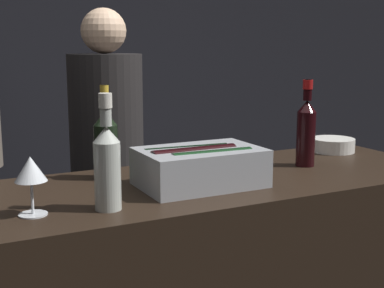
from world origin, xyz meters
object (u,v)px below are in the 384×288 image
Objects in this scene: ice_bin_with_bottles at (199,165)px; white_wine_bottle at (107,162)px; candle_votive at (214,156)px; bowl_white at (333,144)px; wine_glass at (31,171)px; champagne_bottle at (106,142)px; person_in_hoodie at (107,162)px; red_wine_bottle_tall at (306,129)px.

white_wine_bottle reaches higher than ice_bin_with_bottles.
white_wine_bottle reaches higher than candle_votive.
bowl_white is 1.15× the size of wine_glass.
ice_bin_with_bottles is 0.35m from candle_votive.
white_wine_bottle is 0.36m from champagne_bottle.
white_wine_bottle is 1.15m from person_in_hoodie.
person_in_hoodie is (0.34, 1.07, -0.24)m from white_wine_bottle.
white_wine_bottle is at bearing -161.66° from ice_bin_with_bottles.
bowl_white is at bearing 17.85° from ice_bin_with_bottles.
ice_bin_with_bottles is 0.54m from wine_glass.
red_wine_bottle_tall is at bearing 8.49° from wine_glass.
person_in_hoodie is at bearing 62.73° from wine_glass.
white_wine_bottle is (-1.11, -0.36, 0.10)m from bowl_white.
candle_votive is (0.21, 0.28, -0.04)m from ice_bin_with_bottles.
wine_glass is 0.83m from candle_votive.
champagne_bottle is (-0.24, 0.23, 0.06)m from ice_bin_with_bottles.
bowl_white is 0.57× the size of red_wine_bottle_tall.
person_in_hoodie is (-0.77, 0.71, -0.14)m from bowl_white.
wine_glass is at bearing -154.81° from candle_votive.
candle_votive is at bearing 53.22° from ice_bin_with_bottles.
person_in_hoodie is (0.23, 0.73, -0.23)m from champagne_bottle.
red_wine_bottle_tall reaches higher than candle_votive.
candle_votive is 0.04× the size of person_in_hoodie.
bowl_white is 0.11× the size of person_in_hoodie.
ice_bin_with_bottles is 1.20× the size of red_wine_bottle_tall.
champagne_bottle is 0.80m from person_in_hoodie.
wine_glass is 2.53× the size of candle_votive.
person_in_hoodie is at bearing 137.16° from bowl_white.
champagne_bottle reaches higher than wine_glass.
wine_glass is 0.10× the size of person_in_hoodie.
person_in_hoodie reaches higher than wine_glass.
red_wine_bottle_tall is at bearing -70.57° from person_in_hoodie.
champagne_bottle is at bearing 45.00° from wine_glass.
ice_bin_with_bottles is 0.36m from white_wine_bottle.
ice_bin_with_bottles is 2.11× the size of bowl_white.
candle_votive is at bearing 35.47° from white_wine_bottle.
red_wine_bottle_tall reaches higher than wine_glass.
champagne_bottle is (-0.72, 0.15, -0.01)m from red_wine_bottle_tall.
wine_glass is at bearing -127.00° from person_in_hoodie.
champagne_bottle is 0.19× the size of person_in_hoodie.
red_wine_bottle_tall is 1.04m from person_in_hoodie.
champagne_bottle reaches higher than bowl_white.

